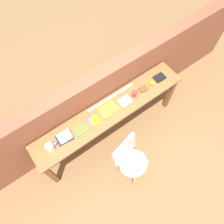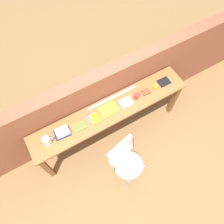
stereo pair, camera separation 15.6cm
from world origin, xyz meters
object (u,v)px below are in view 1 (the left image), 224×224
Objects in this scene: book_stack_leftmost at (65,137)px; pamphlet_pile_colourful at (94,120)px; leather_journal_brown at (143,89)px; chair_white_moulded at (130,159)px; mug at (134,94)px; book_repair_rightmost at (159,78)px; magazine_cycling at (81,130)px; pitcher_white at (50,147)px; sports_ball_small at (152,83)px; book_open_centre at (108,110)px.

pamphlet_pile_colourful is at bearing -1.19° from book_stack_leftmost.
leather_journal_brown is (1.38, -0.02, -0.02)m from book_stack_leftmost.
mug is (0.57, 0.67, 0.40)m from chair_white_moulded.
mug is 0.60× the size of book_repair_rightmost.
book_stack_leftmost is 1.14× the size of pamphlet_pile_colourful.
magazine_cycling reaches higher than pamphlet_pile_colourful.
chair_white_moulded is at bearing -130.62° from mug.
book_repair_rightmost is (1.10, 0.69, 0.36)m from chair_white_moulded.
chair_white_moulded is 0.97m from mug.
pitcher_white is 0.71m from pamphlet_pile_colourful.
book_open_centre is at bearing 177.83° from sports_ball_small.
magazine_cycling is (-0.38, 0.67, 0.36)m from chair_white_moulded.
chair_white_moulded is 4.53× the size of magazine_cycling.
pamphlet_pile_colourful is 0.72m from mug.
leather_journal_brown is at bearing -0.82° from book_stack_leftmost.
book_stack_leftmost is at bearing -178.68° from book_repair_rightmost.
magazine_cycling is (0.47, 0.00, -0.07)m from pitcher_white.
magazine_cycling is at bearing -175.92° from pamphlet_pile_colourful.
magazine_cycling is 2.61× the size of sports_ball_small.
book_stack_leftmost is 0.24m from magazine_cycling.
magazine_cycling is 1.79× the size of mug.
book_open_centre is 1.50× the size of book_repair_rightmost.
mug is (0.47, -0.03, 0.04)m from book_open_centre.
leather_journal_brown is 0.71× the size of book_repair_rightmost.
leather_journal_brown is 0.35m from book_repair_rightmost.
chair_white_moulded is 3.89× the size of book_stack_leftmost.
pitcher_white is at bearing -178.30° from pamphlet_pile_colourful.
mug is 0.18m from leather_journal_brown.
leather_journal_brown reaches higher than book_open_centre.
chair_white_moulded is 3.25× the size of book_open_centre.
sports_ball_small is at bearing -171.85° from book_repair_rightmost.
pitcher_white reaches higher than leather_journal_brown.
pamphlet_pile_colourful is (0.24, 0.02, -0.00)m from magazine_cycling.
sports_ball_small reaches higher than book_repair_rightmost.
leather_journal_brown is at bearing 1.07° from mug.
chair_white_moulded is at bearing -101.28° from book_open_centre.
leather_journal_brown reaches higher than book_repair_rightmost.
book_stack_leftmost is at bearing 178.90° from mug.
pamphlet_pile_colourful is 1.10× the size of book_repair_rightmost.
leather_journal_brown reaches higher than chair_white_moulded.
chair_white_moulded is 0.85m from magazine_cycling.
book_open_centre is at bearing 176.92° from mug.
pamphlet_pile_colourful is at bearing -176.25° from leather_journal_brown.
book_stack_leftmost is 1.73m from book_repair_rightmost.
mug is at bearing -174.55° from leather_journal_brown.
pitcher_white is at bearing -177.20° from magazine_cycling.
pamphlet_pile_colourful is at bearing 102.28° from chair_white_moulded.
magazine_cycling is at bearing 0.50° from pitcher_white.
book_stack_leftmost reaches higher than leather_journal_brown.
pitcher_white is 0.67× the size of book_open_centre.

